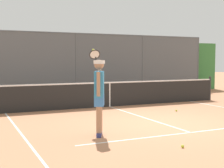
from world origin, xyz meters
name	(u,v)px	position (x,y,z in m)	size (l,w,h in m)	color
ground_plane	(163,124)	(0.00, 0.00, 0.00)	(60.00, 60.00, 0.00)	#B27551
court_line_markings	(199,135)	(0.00, 1.54, 0.00)	(7.77, 8.99, 0.01)	white
fence_backdrop	(72,68)	(0.00, -8.43, 1.40)	(18.30, 1.37, 3.16)	#565B60
tennis_net	(110,94)	(0.00, -3.69, 0.49)	(9.99, 0.09, 1.07)	#2D2D2D
tennis_player	(99,90)	(2.17, 0.55, 1.08)	(0.61, 1.42, 2.10)	navy
tennis_ball_near_net	(183,146)	(1.05, 2.31, 0.03)	(0.07, 0.07, 0.07)	#C1D138
tennis_ball_by_sideline	(176,110)	(-1.66, -1.65, 0.03)	(0.07, 0.07, 0.07)	#C1D138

